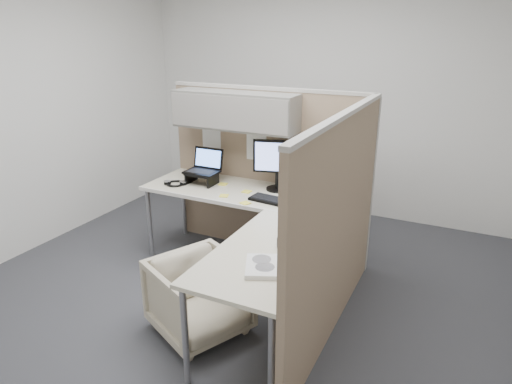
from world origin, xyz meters
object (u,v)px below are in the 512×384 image
at_px(monitor_left, 277,161).
at_px(desk, 252,216).
at_px(office_chair, 200,294).
at_px(keyboard, 277,201).

bearing_deg(monitor_left, desk, -103.05).
xyz_separation_m(desk, office_chair, (-0.09, -0.69, -0.37)).
distance_m(office_chair, monitor_left, 1.43).
relative_size(office_chair, monitor_left, 1.36).
bearing_deg(office_chair, monitor_left, 23.13).
relative_size(monitor_left, keyboard, 0.94).
bearing_deg(monitor_left, keyboard, -81.33).
xyz_separation_m(office_chair, monitor_left, (0.06, 1.25, 0.69)).
relative_size(desk, office_chair, 3.16).
distance_m(office_chair, keyboard, 1.06).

